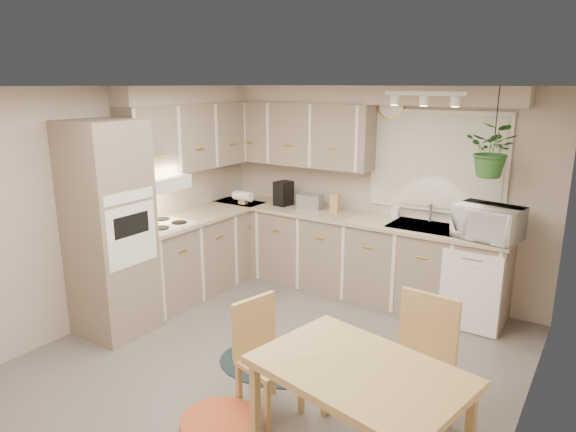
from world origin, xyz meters
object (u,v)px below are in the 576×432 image
(chair_left, at_px, (270,360))
(braided_rug, at_px, (280,362))
(dining_table, at_px, (358,424))
(chair_back, at_px, (415,367))
(pet_bed, at_px, (220,427))
(microwave, at_px, (488,219))

(chair_left, relative_size, braided_rug, 0.79)
(dining_table, xyz_separation_m, chair_back, (0.12, 0.66, 0.10))
(chair_left, distance_m, pet_bed, 0.58)
(chair_back, relative_size, microwave, 1.61)
(braided_rug, bearing_deg, pet_bed, -79.78)
(microwave, bearing_deg, chair_back, -78.97)
(microwave, bearing_deg, braided_rug, -116.03)
(chair_back, xyz_separation_m, pet_bed, (-1.11, -0.83, -0.42))
(chair_back, height_order, pet_bed, chair_back)
(chair_back, relative_size, pet_bed, 1.75)
(chair_left, bearing_deg, microwave, 171.70)
(dining_table, xyz_separation_m, chair_left, (-0.84, 0.25, 0.05))
(pet_bed, bearing_deg, braided_rug, 100.22)
(dining_table, relative_size, chair_left, 1.41)
(chair_left, xyz_separation_m, microwave, (0.97, 2.33, 0.71))
(braided_rug, bearing_deg, microwave, 52.70)
(chair_back, bearing_deg, dining_table, 83.62)
(chair_left, bearing_deg, braided_rug, -137.60)
(dining_table, bearing_deg, microwave, 87.09)
(dining_table, relative_size, braided_rug, 1.11)
(braided_rug, relative_size, pet_bed, 1.99)
(dining_table, distance_m, pet_bed, 1.05)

